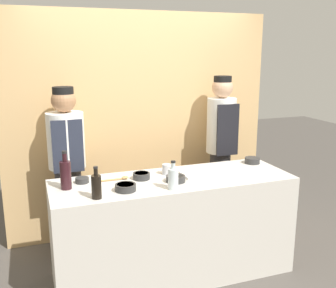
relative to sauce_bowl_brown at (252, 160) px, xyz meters
The scene contains 16 objects.
ground_plane 1.32m from the sauce_bowl_brown, 167.87° to the right, with size 14.00×14.00×0.00m, color #4C4742.
cabinet_wall 1.29m from the sauce_bowl_brown, 135.67° to the left, with size 2.91×0.18×2.40m.
counter 1.04m from the sauce_bowl_brown, 167.87° to the right, with size 2.10×0.70×0.91m.
sauce_bowl_brown is the anchor object (origin of this frame).
sauce_bowl_green 0.95m from the sauce_bowl_brown, 163.49° to the right, with size 0.16×0.16×0.05m.
sauce_bowl_white 1.17m from the sauce_bowl_brown, behind, with size 0.15×0.15×0.06m.
sauce_bowl_red 1.67m from the sauce_bowl_brown, behind, with size 0.11×0.11×0.04m.
sauce_bowl_orange 1.41m from the sauce_bowl_brown, 165.85° to the right, with size 0.17×0.17×0.05m.
cutting_board 0.63m from the sauce_bowl_brown, 166.25° to the right, with size 0.38×0.25×0.02m.
bottle_wine 1.81m from the sauce_bowl_brown, behind, with size 0.09×0.09×0.32m.
bottle_clear 1.09m from the sauce_bowl_brown, 156.20° to the right, with size 0.08×0.08×0.24m.
bottle_soy 1.67m from the sauce_bowl_brown, 164.93° to the right, with size 0.08×0.08×0.25m.
cup_steel 0.92m from the sauce_bowl_brown, behind, with size 0.08×0.08×0.09m.
wooden_spoon 1.37m from the sauce_bowl_brown, behind, with size 0.26×0.05×0.03m.
chef_left 1.81m from the sauce_bowl_brown, 163.04° to the left, with size 0.35×0.35×1.67m.
chef_right 0.53m from the sauce_bowl_brown, 98.36° to the left, with size 0.32×0.32×1.73m.
Camera 1 is at (-1.14, -3.04, 1.99)m, focal length 42.00 mm.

